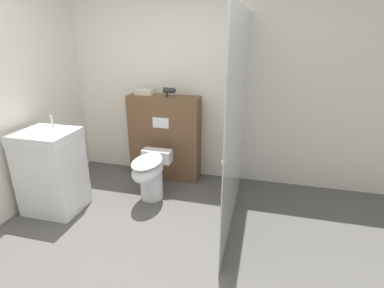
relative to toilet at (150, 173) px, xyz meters
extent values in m
plane|color=#565451|center=(0.24, -1.12, -0.35)|extent=(12.00, 12.00, 0.00)
cube|color=silver|center=(0.24, 0.85, 0.90)|extent=(8.00, 0.06, 2.50)
cube|color=brown|center=(-0.02, 0.64, 0.23)|extent=(0.97, 0.28, 1.17)
cube|color=white|center=(-0.02, 0.49, 0.49)|extent=(0.22, 0.01, 0.14)
cube|color=silver|center=(1.03, -0.11, 0.74)|extent=(0.01, 1.87, 2.18)
sphere|color=#B2B2B7|center=(1.03, -1.02, 0.70)|extent=(0.04, 0.04, 0.04)
cylinder|color=white|center=(0.00, 0.02, -0.15)|extent=(0.28, 0.28, 0.39)
ellipsoid|color=white|center=(0.00, -0.07, 0.07)|extent=(0.34, 0.53, 0.22)
ellipsoid|color=white|center=(0.00, -0.07, 0.19)|extent=(0.33, 0.52, 0.02)
cube|color=white|center=(0.00, 0.25, 0.12)|extent=(0.37, 0.16, 0.16)
cube|color=white|center=(-0.99, -0.48, 0.07)|extent=(0.61, 0.51, 0.84)
cube|color=white|center=(-0.99, -0.48, 0.55)|extent=(0.62, 0.52, 0.12)
cylinder|color=silver|center=(-0.99, -0.34, 0.67)|extent=(0.02, 0.02, 0.14)
cylinder|color=#2D2D33|center=(0.06, 0.62, 0.90)|extent=(0.15, 0.07, 0.07)
cone|color=#2D2D33|center=(0.15, 0.62, 0.90)|extent=(0.03, 0.06, 0.06)
cylinder|color=#2D2D33|center=(0.03, 0.62, 0.86)|extent=(0.03, 0.03, 0.08)
cube|color=beige|center=(-0.30, 0.66, 0.85)|extent=(0.24, 0.14, 0.07)
camera|label=1|loc=(1.31, -3.05, 1.61)|focal=28.00mm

